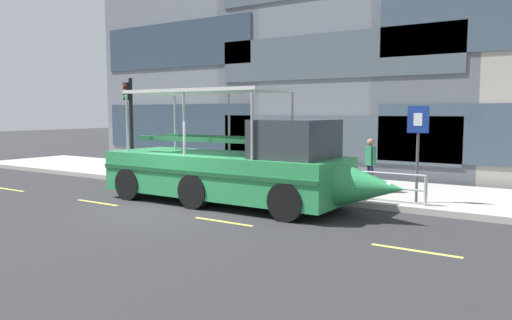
% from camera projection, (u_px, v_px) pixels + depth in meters
% --- Properties ---
extents(ground_plane, '(120.00, 120.00, 0.00)m').
position_uv_depth(ground_plane, '(169.00, 208.00, 14.19)').
color(ground_plane, '#2B2B2D').
extents(sidewalk, '(32.00, 4.80, 0.18)m').
position_uv_depth(sidewalk, '(269.00, 182.00, 18.86)').
color(sidewalk, '#A8A59E').
rests_on(sidewalk, ground_plane).
extents(curb_edge, '(32.00, 0.18, 0.18)m').
position_uv_depth(curb_edge, '(231.00, 191.00, 16.78)').
color(curb_edge, '#B2ADA3').
rests_on(curb_edge, ground_plane).
extents(lane_centreline, '(25.80, 0.12, 0.01)m').
position_uv_depth(lane_centreline, '(154.00, 211.00, 13.72)').
color(lane_centreline, '#DBD64C').
rests_on(lane_centreline, ground_plane).
extents(curb_guardrail, '(12.09, 0.09, 0.86)m').
position_uv_depth(curb_guardrail, '(246.00, 171.00, 16.79)').
color(curb_guardrail, '#9EA0A8').
rests_on(curb_guardrail, sidewalk).
extents(traffic_light_pole, '(0.24, 0.46, 3.99)m').
position_uv_depth(traffic_light_pole, '(130.00, 116.00, 20.52)').
color(traffic_light_pole, black).
rests_on(traffic_light_pole, sidewalk).
extents(parking_sign, '(0.60, 0.12, 2.76)m').
position_uv_depth(parking_sign, '(418.00, 137.00, 13.94)').
color(parking_sign, '#4C4F54').
rests_on(parking_sign, sidewalk).
extents(leaned_bicycle, '(1.74, 0.46, 0.96)m').
position_uv_depth(leaned_bicycle, '(145.00, 166.00, 20.07)').
color(leaned_bicycle, black).
rests_on(leaned_bicycle, sidewalk).
extents(duck_tour_boat, '(9.50, 2.58, 3.45)m').
position_uv_depth(duck_tour_boat, '(238.00, 168.00, 14.55)').
color(duck_tour_boat, '#2D9351').
rests_on(duck_tour_boat, ground_plane).
extents(pedestrian_near_bow, '(0.43, 0.34, 1.74)m').
position_uv_depth(pedestrian_near_bow, '(370.00, 160.00, 15.89)').
color(pedestrian_near_bow, '#1E2338').
rests_on(pedestrian_near_bow, sidewalk).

